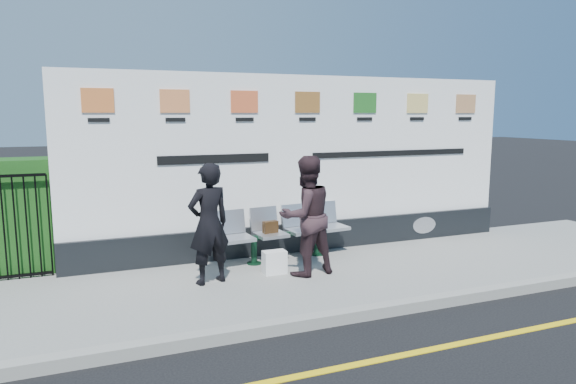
# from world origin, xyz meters

# --- Properties ---
(ground) EXTENTS (80.00, 80.00, 0.00)m
(ground) POSITION_xyz_m (0.00, 0.00, 0.00)
(ground) COLOR black
(pavement) EXTENTS (14.00, 3.00, 0.12)m
(pavement) POSITION_xyz_m (0.00, 2.50, 0.06)
(pavement) COLOR gray
(pavement) RESTS_ON ground
(kerb) EXTENTS (14.00, 0.18, 0.14)m
(kerb) POSITION_xyz_m (0.00, 1.00, 0.07)
(kerb) COLOR gray
(kerb) RESTS_ON ground
(yellow_line) EXTENTS (14.00, 0.10, 0.01)m
(yellow_line) POSITION_xyz_m (0.00, 0.00, 0.00)
(yellow_line) COLOR yellow
(yellow_line) RESTS_ON ground
(billboard) EXTENTS (8.00, 0.30, 3.00)m
(billboard) POSITION_xyz_m (0.50, 3.85, 1.42)
(billboard) COLOR black
(billboard) RESTS_ON pavement
(bench) EXTENTS (2.26, 0.80, 0.47)m
(bench) POSITION_xyz_m (-0.03, 3.38, 0.36)
(bench) COLOR #AFB2B8
(bench) RESTS_ON pavement
(woman_left) EXTENTS (0.71, 0.56, 1.70)m
(woman_left) POSITION_xyz_m (-1.47, 2.67, 0.97)
(woman_left) COLOR black
(woman_left) RESTS_ON pavement
(woman_right) EXTENTS (0.95, 0.80, 1.76)m
(woman_right) POSITION_xyz_m (-0.05, 2.55, 1.00)
(woman_right) COLOR #332126
(woman_right) RESTS_ON pavement
(handbag_brown) EXTENTS (0.26, 0.14, 0.19)m
(handbag_brown) POSITION_xyz_m (-0.32, 3.35, 0.69)
(handbag_brown) COLOR #321F0E
(handbag_brown) RESTS_ON bench
(carrier_bag_white) EXTENTS (0.34, 0.21, 0.34)m
(carrier_bag_white) POSITION_xyz_m (-0.48, 2.74, 0.29)
(carrier_bag_white) COLOR white
(carrier_bag_white) RESTS_ON pavement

